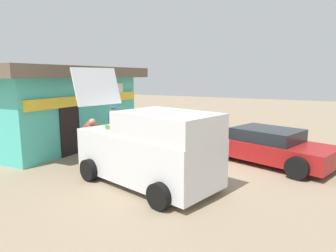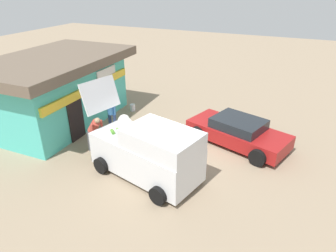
{
  "view_description": "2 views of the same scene",
  "coord_description": "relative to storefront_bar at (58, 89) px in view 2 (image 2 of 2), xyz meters",
  "views": [
    {
      "loc": [
        -8.22,
        -3.96,
        2.89
      ],
      "look_at": [
        0.65,
        0.7,
        1.18
      ],
      "focal_mm": 31.83,
      "sensor_mm": 36.0,
      "label": 1
    },
    {
      "loc": [
        -9.5,
        -4.22,
        6.39
      ],
      "look_at": [
        0.65,
        0.29,
        0.87
      ],
      "focal_mm": 31.89,
      "sensor_mm": 36.0,
      "label": 2
    }
  ],
  "objects": [
    {
      "name": "paint_bucket",
      "position": [
        2.56,
        -2.49,
        -1.52
      ],
      "size": [
        0.28,
        0.28,
        0.36
      ],
      "primitive_type": "cylinder",
      "color": "silver",
      "rests_on": "ground_plane"
    },
    {
      "name": "customer_bending",
      "position": [
        -1.62,
        -3.18,
        -0.78
      ],
      "size": [
        0.6,
        0.71,
        1.54
      ],
      "color": "#4C4C51",
      "rests_on": "ground_plane"
    },
    {
      "name": "storefront_bar",
      "position": [
        0.0,
        0.0,
        0.0
      ],
      "size": [
        7.34,
        4.75,
        3.23
      ],
      "color": "#4CC6B7",
      "rests_on": "ground_plane"
    },
    {
      "name": "parked_sedan",
      "position": [
        1.27,
        -8.37,
        -1.13
      ],
      "size": [
        3.13,
        4.55,
        1.16
      ],
      "color": "maroon",
      "rests_on": "ground_plane"
    },
    {
      "name": "unloaded_banana_pile",
      "position": [
        -1.67,
        -3.33,
        -1.53
      ],
      "size": [
        0.74,
        0.77,
        0.38
      ],
      "color": "silver",
      "rests_on": "ground_plane"
    },
    {
      "name": "delivery_van",
      "position": [
        -2.32,
        -5.99,
        -0.7
      ],
      "size": [
        2.83,
        4.61,
        3.13
      ],
      "color": "silver",
      "rests_on": "ground_plane"
    },
    {
      "name": "vendor_standing",
      "position": [
        0.17,
        -2.82,
        -0.71
      ],
      "size": [
        0.42,
        0.55,
        1.71
      ],
      "color": "navy",
      "rests_on": "ground_plane"
    },
    {
      "name": "ground_plane",
      "position": [
        -0.64,
        -5.99,
        -1.7
      ],
      "size": [
        60.0,
        60.0,
        0.0
      ],
      "primitive_type": "plane",
      "color": "gray"
    }
  ]
}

